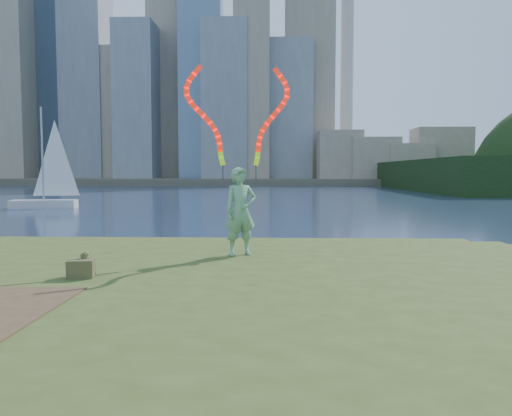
{
  "coord_description": "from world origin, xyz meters",
  "views": [
    {
      "loc": [
        2.14,
        -8.84,
        2.52
      ],
      "look_at": [
        1.79,
        1.0,
        1.79
      ],
      "focal_mm": 35.0,
      "sensor_mm": 36.0,
      "label": 1
    }
  ],
  "objects": [
    {
      "name": "ground",
      "position": [
        0.0,
        0.0,
        0.0
      ],
      "size": [
        320.0,
        320.0,
        0.0
      ],
      "primitive_type": "plane",
      "color": "#1A2741",
      "rests_on": "ground"
    },
    {
      "name": "grassy_knoll",
      "position": [
        0.0,
        -2.3,
        0.34
      ],
      "size": [
        20.0,
        18.0,
        0.8
      ],
      "color": "#39491A",
      "rests_on": "ground"
    },
    {
      "name": "far_shore",
      "position": [
        0.0,
        95.0,
        0.6
      ],
      "size": [
        320.0,
        40.0,
        1.2
      ],
      "primitive_type": "cube",
      "color": "#4C4737",
      "rests_on": "ground"
    },
    {
      "name": "observation_tower",
      "position": [
        18.0,
        102.0,
        39.11
      ],
      "size": [
        10.0,
        10.0,
        58.0
      ],
      "color": "silver",
      "rests_on": "far_shore"
    },
    {
      "name": "woman_with_ribbons",
      "position": [
        1.46,
        1.34,
        2.19
      ],
      "size": [
        1.96,
        0.87,
        4.16
      ],
      "rotation": [
        0.0,
        0.0,
        0.4
      ],
      "color": "#166F26",
      "rests_on": "grassy_knoll"
    },
    {
      "name": "canvas_bag",
      "position": [
        -0.98,
        -0.96,
        0.96
      ],
      "size": [
        0.45,
        0.51,
        0.39
      ],
      "rotation": [
        0.0,
        0.0,
        0.17
      ],
      "color": "brown",
      "rests_on": "grassy_knoll"
    },
    {
      "name": "sailboat",
      "position": [
        -13.41,
        24.78,
        1.19
      ],
      "size": [
        4.61,
        2.01,
        6.92
      ],
      "rotation": [
        0.0,
        0.0,
        0.15
      ],
      "color": "silver",
      "rests_on": "ground"
    }
  ]
}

